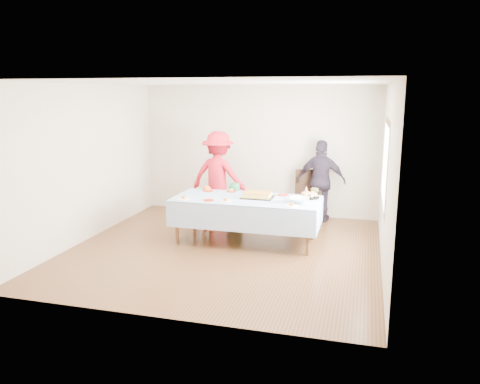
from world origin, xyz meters
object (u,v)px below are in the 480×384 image
object	(u,v)px
party_table	(247,201)
birthday_cake	(258,195)
dining_chair	(306,192)
adult_left	(218,176)

from	to	relation	value
party_table	birthday_cake	size ratio (longest dim) A/B	4.71
dining_chair	party_table	bearing A→B (deg)	-127.45
birthday_cake	dining_chair	bearing A→B (deg)	68.76
birthday_cake	dining_chair	world-z (taller)	dining_chair
dining_chair	birthday_cake	bearing A→B (deg)	-123.54
party_table	birthday_cake	xyz separation A→B (m)	(0.17, 0.09, 0.10)
party_table	dining_chair	xyz separation A→B (m)	(0.81, 1.73, -0.16)
dining_chair	adult_left	size ratio (longest dim) A/B	0.57
party_table	adult_left	world-z (taller)	adult_left
birthday_cake	dining_chair	size ratio (longest dim) A/B	0.52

